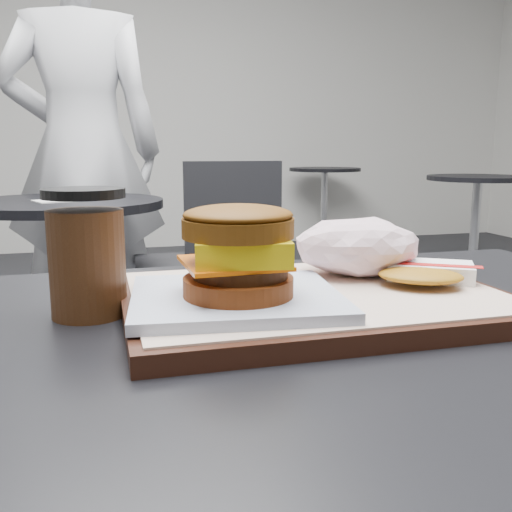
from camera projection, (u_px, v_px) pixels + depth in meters
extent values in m
cube|color=silver|center=(120.00, 84.00, 5.14)|extent=(8.00, 0.10, 3.00)
cube|color=black|center=(349.00, 342.00, 0.54)|extent=(0.80, 0.60, 0.04)
cube|color=black|center=(313.00, 300.00, 0.58)|extent=(0.38, 0.28, 0.02)
cube|color=beige|center=(313.00, 290.00, 0.58)|extent=(0.36, 0.26, 0.00)
cube|color=silver|center=(236.00, 298.00, 0.53)|extent=(0.21, 0.19, 0.01)
cylinder|color=#6D300F|center=(238.00, 286.00, 0.52)|extent=(0.11, 0.11, 0.02)
cylinder|color=#341807|center=(240.00, 271.00, 0.51)|extent=(0.09, 0.09, 0.01)
cube|color=#EB6108|center=(233.00, 263.00, 0.51)|extent=(0.09, 0.09, 0.00)
cube|color=yellow|center=(242.00, 249.00, 0.51)|extent=(0.10, 0.10, 0.02)
cylinder|color=brown|center=(238.00, 227.00, 0.51)|extent=(0.11, 0.11, 0.02)
ellipsoid|color=brown|center=(238.00, 215.00, 0.50)|extent=(0.11, 0.11, 0.02)
cube|color=white|center=(430.00, 271.00, 0.62)|extent=(0.11, 0.09, 0.02)
cube|color=red|center=(438.00, 265.00, 0.61)|extent=(0.08, 0.06, 0.00)
ellipsoid|color=#BF851E|center=(420.00, 276.00, 0.59)|extent=(0.11, 0.10, 0.01)
cylinder|color=#3A1E0D|center=(87.00, 263.00, 0.55)|extent=(0.07, 0.07, 0.10)
cylinder|color=black|center=(83.00, 193.00, 0.54)|extent=(0.08, 0.08, 0.01)
cylinder|color=black|center=(75.00, 396.00, 2.15)|extent=(0.44, 0.44, 0.02)
cylinder|color=#A5A5AA|center=(70.00, 304.00, 2.09)|extent=(0.07, 0.07, 0.70)
cylinder|color=black|center=(63.00, 204.00, 2.02)|extent=(0.70, 0.70, 0.03)
cube|color=silver|center=(54.00, 201.00, 1.96)|extent=(0.16, 0.16, 0.00)
cylinder|color=#9D9EA2|center=(189.00, 323.00, 2.35)|extent=(0.06, 0.06, 0.44)
cube|color=black|center=(188.00, 266.00, 2.31)|extent=(0.44, 0.44, 0.04)
cube|color=black|center=(233.00, 211.00, 2.32)|extent=(0.40, 0.05, 0.40)
imported|color=silver|center=(83.00, 151.00, 2.41)|extent=(0.70, 0.49, 1.84)
cylinder|color=black|center=(471.00, 285.00, 3.90)|extent=(0.40, 0.40, 0.02)
cylinder|color=#A5A5AA|center=(474.00, 233.00, 3.84)|extent=(0.06, 0.06, 0.70)
cylinder|color=black|center=(478.00, 178.00, 3.77)|extent=(0.66, 0.66, 0.03)
cylinder|color=black|center=(323.00, 246.00, 5.41)|extent=(0.40, 0.40, 0.02)
cylinder|color=#A5A5AA|center=(324.00, 209.00, 5.34)|extent=(0.06, 0.06, 0.70)
cylinder|color=black|center=(325.00, 169.00, 5.28)|extent=(0.66, 0.66, 0.03)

